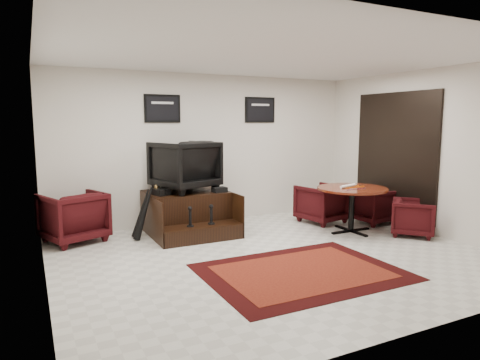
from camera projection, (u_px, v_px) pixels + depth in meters
name	position (u px, v px, depth m)	size (l,w,h in m)	color
ground	(276.00, 256.00, 6.14)	(6.00, 6.00, 0.00)	silver
room_shell	(297.00, 131.00, 6.18)	(6.02, 5.02, 2.81)	silver
area_rug	(302.00, 272.00, 5.48)	(2.48, 1.86, 0.01)	black
shine_podium	(188.00, 214.00, 7.44)	(1.38, 1.42, 0.71)	black
shine_chair	(184.00, 163.00, 7.45)	(0.95, 0.89, 0.98)	black
shoes_pair	(161.00, 192.00, 7.09)	(0.30, 0.33, 0.10)	black
polish_kit	(219.00, 190.00, 7.38)	(0.24, 0.17, 0.08)	black
umbrella_black	(144.00, 213.00, 6.95)	(0.33, 0.12, 0.90)	black
umbrella_hooked	(141.00, 213.00, 7.10)	(0.31, 0.12, 0.84)	black
armchair_side	(73.00, 214.00, 6.83)	(0.87, 0.81, 0.89)	black
meeting_table	(352.00, 193.00, 7.41)	(1.20, 1.20, 0.78)	#430F09
table_chair_back	(322.00, 201.00, 8.18)	(0.78, 0.73, 0.80)	black
table_chair_window	(373.00, 204.00, 8.13)	(0.72, 0.67, 0.74)	black
table_chair_corner	(413.00, 216.00, 7.22)	(0.66, 0.62, 0.68)	black
paper_roll	(348.00, 186.00, 7.42)	(0.05, 0.05, 0.42)	white
table_clutter	(354.00, 187.00, 7.40)	(0.57, 0.35, 0.01)	orange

